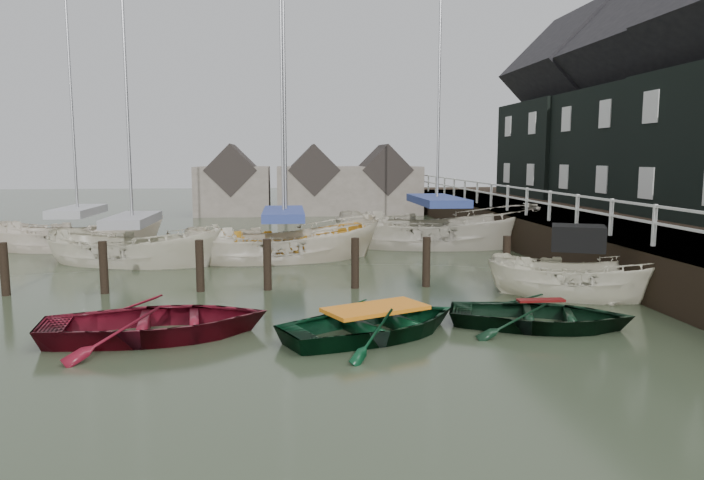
{
  "coord_description": "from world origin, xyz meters",
  "views": [
    {
      "loc": [
        -0.63,
        -13.92,
        3.61
      ],
      "look_at": [
        1.07,
        2.58,
        1.4
      ],
      "focal_mm": 32.0,
      "sensor_mm": 36.0,
      "label": 1
    }
  ],
  "objects": [
    {
      "name": "mooring_pilings",
      "position": [
        -1.11,
        3.0,
        0.5
      ],
      "size": [
        13.72,
        0.22,
        1.8
      ],
      "color": "black",
      "rests_on": "ground"
    },
    {
      "name": "quay_houses",
      "position": [
        14.99,
        8.66,
        5.68
      ],
      "size": [
        6.52,
        28.14,
        10.01
      ],
      "color": "black",
      "rests_on": "ground"
    },
    {
      "name": "sailboat_a",
      "position": [
        -5.85,
        7.77,
        0.06
      ],
      "size": [
        6.92,
        4.46,
        11.8
      ],
      "rotation": [
        0.0,
        0.0,
        1.23
      ],
      "color": "beige",
      "rests_on": "ground"
    },
    {
      "name": "far_sheds",
      "position": [
        0.83,
        26.0,
        1.86
      ],
      "size": [
        14.0,
        4.08,
        4.39
      ],
      "color": "#665B51",
      "rests_on": "ground"
    },
    {
      "name": "sailboat_b",
      "position": [
        -0.78,
        8.13,
        0.06
      ],
      "size": [
        7.35,
        3.68,
        11.55
      ],
      "rotation": [
        0.0,
        0.0,
        1.72
      ],
      "color": "beige",
      "rests_on": "ground"
    },
    {
      "name": "pier",
      "position": [
        9.48,
        10.0,
        0.71
      ],
      "size": [
        3.04,
        32.0,
        2.7
      ],
      "color": "black",
      "rests_on": "ground"
    },
    {
      "name": "sailboat_d",
      "position": [
        5.36,
        10.76,
        0.06
      ],
      "size": [
        8.6,
        4.36,
        13.48
      ],
      "rotation": [
        0.0,
        0.0,
        1.41
      ],
      "color": "beige",
      "rests_on": "ground"
    },
    {
      "name": "sailboat_e",
      "position": [
        -8.77,
        11.38,
        0.06
      ],
      "size": [
        6.55,
        2.54,
        10.88
      ],
      "rotation": [
        0.0,
        0.0,
        1.56
      ],
      "color": "beige",
      "rests_on": "ground"
    },
    {
      "name": "sailboat_c",
      "position": [
        -0.69,
        8.62,
        0.01
      ],
      "size": [
        5.77,
        2.25,
        10.03
      ],
      "rotation": [
        0.0,
        0.0,
        1.55
      ],
      "color": "gold",
      "rests_on": "ground"
    },
    {
      "name": "land_strip",
      "position": [
        15.0,
        10.0,
        0.0
      ],
      "size": [
        14.0,
        38.0,
        1.5
      ],
      "primitive_type": "cube",
      "color": "black",
      "rests_on": "ground"
    },
    {
      "name": "motorboat",
      "position": [
        6.8,
        1.19,
        0.09
      ],
      "size": [
        4.92,
        3.43,
        2.75
      ],
      "rotation": [
        0.0,
        0.0,
        1.16
      ],
      "color": "beige",
      "rests_on": "ground"
    },
    {
      "name": "ground",
      "position": [
        0.0,
        0.0,
        0.0
      ],
      "size": [
        120.0,
        120.0,
        0.0
      ],
      "primitive_type": "plane",
      "color": "#273320",
      "rests_on": "ground"
    },
    {
      "name": "rowboat_green",
      "position": [
        1.11,
        -1.71,
        0.0
      ],
      "size": [
        4.79,
        4.23,
        0.82
      ],
      "primitive_type": "imported",
      "rotation": [
        0.0,
        0.0,
        2.0
      ],
      "color": "black",
      "rests_on": "ground"
    },
    {
      "name": "rowboat_red",
      "position": [
        -3.27,
        -1.33,
        0.0
      ],
      "size": [
        4.83,
        3.77,
        0.92
      ],
      "primitive_type": "imported",
      "rotation": [
        0.0,
        0.0,
        1.72
      ],
      "color": "#5C0D1A",
      "rests_on": "ground"
    },
    {
      "name": "rowboat_dkgreen",
      "position": [
        4.69,
        -1.4,
        0.0
      ],
      "size": [
        4.44,
        3.75,
        0.79
      ],
      "primitive_type": "imported",
      "rotation": [
        0.0,
        0.0,
        1.26
      ],
      "color": "black",
      "rests_on": "ground"
    }
  ]
}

